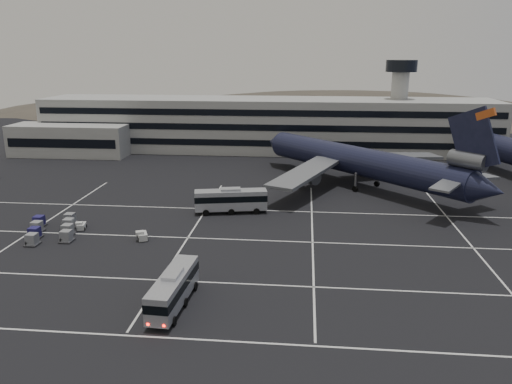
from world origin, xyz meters
TOP-DOWN VIEW (x-y plane):
  - ground at (0.00, 0.00)m, footprint 260.00×260.00m
  - lane_markings at (0.95, 0.72)m, footprint 90.00×55.62m
  - terminal at (-2.95, 71.14)m, footprint 125.00×26.00m
  - hills at (17.99, 170.00)m, footprint 352.00×180.00m
  - trijet_main at (21.75, 34.96)m, footprint 43.42×45.81m
  - bus_near at (-2.83, -15.86)m, footprint 3.30×11.14m
  - bus_far at (-1.50, 16.33)m, footprint 12.31×5.07m
  - tug_a at (-22.90, 5.94)m, footprint 1.62×2.20m
  - tug_b at (-12.26, 2.59)m, footprint 2.13×2.58m
  - uld_cluster at (-26.38, 3.74)m, footprint 9.52×11.66m

SIDE VIEW (x-z plane):
  - hills at x=17.99m, z-range -34.07..9.93m
  - ground at x=0.00m, z-range 0.00..0.00m
  - lane_markings at x=0.95m, z-range 0.00..0.01m
  - tug_a at x=-22.90m, z-range -0.07..1.20m
  - tug_b at x=-12.26m, z-range -0.08..1.36m
  - uld_cluster at x=-26.38m, z-range -0.02..1.64m
  - bus_near at x=-2.83m, z-range 0.18..4.07m
  - bus_far at x=-1.50m, z-range 0.20..4.44m
  - trijet_main at x=21.75m, z-range -3.79..14.29m
  - terminal at x=-2.95m, z-range -5.07..18.93m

